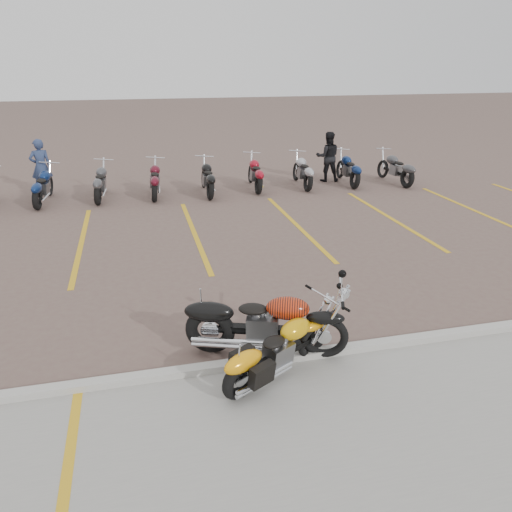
{
  "coord_description": "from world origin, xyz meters",
  "views": [
    {
      "loc": [
        -1.34,
        -7.86,
        4.08
      ],
      "look_at": [
        0.68,
        0.29,
        0.75
      ],
      "focal_mm": 35.0,
      "sensor_mm": 36.0,
      "label": 1
    }
  ],
  "objects_px": {
    "person_a": "(41,167)",
    "person_b": "(328,157)",
    "flame_cruiser": "(262,325)",
    "yellow_cruiser": "(275,352)"
  },
  "relations": [
    {
      "from": "person_a",
      "to": "person_b",
      "type": "distance_m",
      "value": 9.54
    },
    {
      "from": "flame_cruiser",
      "to": "person_b",
      "type": "distance_m",
      "value": 11.52
    },
    {
      "from": "flame_cruiser",
      "to": "person_a",
      "type": "height_order",
      "value": "person_a"
    },
    {
      "from": "flame_cruiser",
      "to": "person_a",
      "type": "relative_size",
      "value": 1.3
    },
    {
      "from": "flame_cruiser",
      "to": "yellow_cruiser",
      "type": "bearing_deg",
      "value": -67.66
    },
    {
      "from": "yellow_cruiser",
      "to": "flame_cruiser",
      "type": "bearing_deg",
      "value": 63.08
    },
    {
      "from": "flame_cruiser",
      "to": "person_b",
      "type": "xyz_separation_m",
      "value": [
        5.07,
        10.34,
        0.38
      ]
    },
    {
      "from": "yellow_cruiser",
      "to": "person_a",
      "type": "xyz_separation_m",
      "value": [
        -4.48,
        11.39,
        0.48
      ]
    },
    {
      "from": "flame_cruiser",
      "to": "person_a",
      "type": "xyz_separation_m",
      "value": [
        -4.46,
        10.81,
        0.39
      ]
    },
    {
      "from": "flame_cruiser",
      "to": "person_b",
      "type": "bearing_deg",
      "value": 83.93
    }
  ]
}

